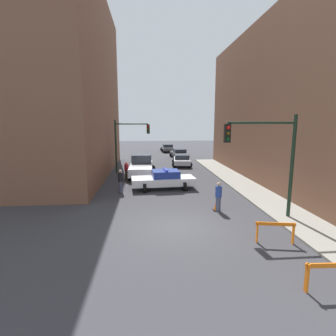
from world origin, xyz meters
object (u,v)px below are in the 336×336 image
police_car (164,179)px  barrier_front (331,272)px  parked_car_mid (179,153)px  traffic_cone (216,205)px  parked_car_near (182,160)px  traffic_light_near (271,151)px  pedestrian_corner (127,171)px  parked_car_far (168,148)px  pedestrian_crossing (121,181)px  pedestrian_sidewalk (218,196)px  traffic_light_far (127,138)px  barrier_mid (275,229)px  white_truck (141,166)px

police_car → barrier_front: (4.07, -12.59, -0.11)m
parked_car_mid → traffic_cone: size_ratio=6.78×
parked_car_near → parked_car_mid: same height
traffic_light_near → parked_car_mid: size_ratio=1.17×
pedestrian_corner → barrier_front: bearing=117.1°
parked_car_mid → barrier_front: bearing=-93.9°
traffic_light_near → parked_car_far: size_ratio=1.19×
police_car → pedestrian_crossing: size_ratio=2.90×
traffic_cone → parked_car_mid: bearing=88.2°
pedestrian_crossing → pedestrian_sidewalk: same height
traffic_light_near → pedestrian_sidewalk: 3.71m
traffic_light_near → parked_car_near: bearing=96.8°
parked_car_far → barrier_front: 37.75m
pedestrian_crossing → barrier_front: bearing=-16.0°
traffic_light_far → pedestrian_corner: bearing=-87.5°
parked_car_far → traffic_light_far: bearing=-109.2°
traffic_light_far → barrier_mid: bearing=-66.5°
parked_car_near → pedestrian_sidewalk: pedestrian_sidewalk is taller
parked_car_mid → pedestrian_crossing: bearing=-115.2°
parked_car_near → parked_car_far: (-0.46, 14.61, 0.00)m
parked_car_mid → pedestrian_sidewalk: pedestrian_sidewalk is taller
parked_car_near → pedestrian_corner: 9.40m
traffic_light_far → pedestrian_crossing: traffic_light_far is taller
parked_car_near → traffic_light_far: bearing=-143.3°
traffic_light_near → pedestrian_corner: bearing=128.6°
traffic_light_near → pedestrian_corner: size_ratio=3.13×
traffic_cone → barrier_mid: bearing=-72.4°
traffic_light_far → parked_car_mid: 12.25m
parked_car_far → police_car: bearing=-97.7°
parked_car_mid → barrier_front: size_ratio=2.78×
barrier_front → police_car: bearing=107.9°
white_truck → pedestrian_sidewalk: bearing=-65.1°
traffic_light_far → white_truck: (1.41, -1.86, -2.49)m
barrier_front → traffic_cone: 7.50m
parked_car_near → pedestrian_sidewalk: (-0.08, -15.83, 0.19)m
traffic_light_near → white_truck: size_ratio=0.95×
pedestrian_crossing → parked_car_far: bearing=120.5°
parked_car_near → barrier_mid: (1.17, -19.94, -0.06)m
police_car → parked_car_mid: size_ratio=1.08×
pedestrian_corner → barrier_mid: bearing=121.9°
parked_car_mid → parked_car_near: bearing=-100.0°
parked_car_near → pedestrian_corner: size_ratio=2.68×
police_car → barrier_mid: police_car is taller
white_truck → pedestrian_crossing: (-1.37, -5.96, -0.04)m
parked_car_mid → pedestrian_corner: bearing=-119.9°
parked_car_near → pedestrian_corner: pedestrian_corner is taller
parked_car_near → parked_car_far: same height
traffic_light_far → pedestrian_corner: size_ratio=3.13×
white_truck → pedestrian_sidewalk: white_truck is taller
pedestrian_crossing → pedestrian_corner: bearing=130.5°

